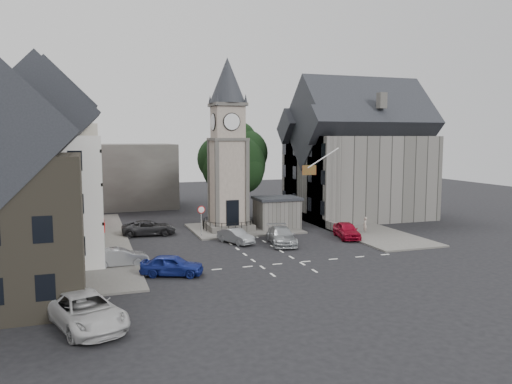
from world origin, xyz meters
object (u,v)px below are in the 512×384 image
object	(u,v)px
car_west_blue	(172,265)
car_east_red	(347,230)
stone_shelter	(277,213)
pedestrian	(365,225)
clock_tower	(228,145)

from	to	relation	value
car_west_blue	car_east_red	bearing A→B (deg)	-45.40
stone_shelter	pedestrian	size ratio (longest dim) A/B	2.76
car_east_red	pedestrian	bearing A→B (deg)	37.91
stone_shelter	car_east_red	distance (m)	7.75
car_east_red	car_west_blue	bearing A→B (deg)	-145.15
stone_shelter	car_east_red	bearing A→B (deg)	-57.99
clock_tower	pedestrian	world-z (taller)	clock_tower
stone_shelter	car_west_blue	distance (m)	18.42
clock_tower	car_west_blue	xyz separation A→B (m)	(-7.70, -13.99, -7.43)
pedestrian	car_west_blue	bearing A→B (deg)	-19.85
clock_tower	car_west_blue	world-z (taller)	clock_tower
car_west_blue	clock_tower	bearing A→B (deg)	-7.02
clock_tower	pedestrian	distance (m)	14.81
clock_tower	car_west_blue	size ratio (longest dim) A/B	4.03
clock_tower	car_east_red	distance (m)	13.53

